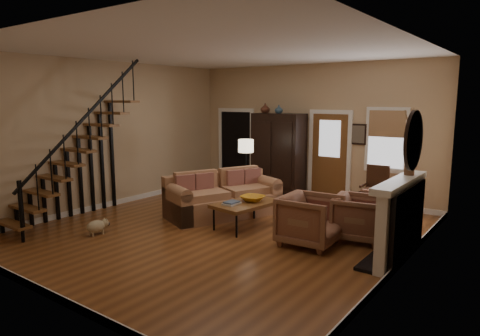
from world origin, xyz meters
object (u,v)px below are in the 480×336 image
Objects in this scene: coffee_table at (246,215)px; floor_lamp at (246,173)px; armchair_left at (310,220)px; armchair_right at (360,218)px; armoire at (278,155)px; sofa at (223,195)px; side_chair at (374,189)px.

coffee_table is 0.84× the size of floor_lamp.
armchair_left reaches higher than armchair_right.
armchair_left is 0.61× the size of floor_lamp.
armchair_right is 3.22m from floor_lamp.
armchair_right is (2.99, -2.19, -0.65)m from armoire.
side_chair reaches higher than sofa.
armoire is 2.44m from sofa.
sofa reaches higher than coffee_table.
floor_lamp is at bearing 121.90° from sofa.
armchair_right is (0.59, 0.73, -0.03)m from armchair_left.
armchair_right is at bearing -42.34° from armchair_left.
armoire is at bearing 36.01° from armchair_left.
armchair_right is at bearing 15.47° from coffee_table.
armoire reaches higher than armchair_right.
armchair_left is at bearing -33.01° from floor_lamp.
sofa is 2.31× the size of side_chair.
sofa is at bearing 155.50° from coffee_table.
sofa is at bearing 82.84° from armchair_right.
sofa is 1.53× the size of floor_lamp.
floor_lamp is at bearing 63.56° from armchair_right.
coffee_table is 1.27× the size of side_chair.
floor_lamp reaches higher than side_chair.
sofa is 2.39m from armchair_left.
armoire is 1.62× the size of coffee_table.
armchair_left is 2.98m from floor_lamp.
side_chair reaches higher than armchair_right.
coffee_table is 1.85m from floor_lamp.
armoire is 3.02m from coffee_table.
side_chair reaches higher than coffee_table.
coffee_table is 1.48× the size of armchair_right.
sofa is at bearing -88.18° from armoire.
armoire is 2.22× the size of armchair_left.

